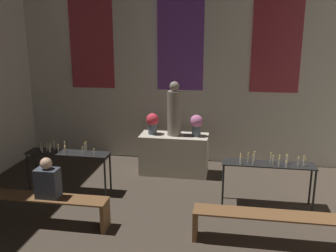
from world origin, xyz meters
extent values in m
cube|color=beige|center=(0.00, 10.87, 2.66)|extent=(7.71, 0.12, 5.32)
cube|color=maroon|center=(-2.09, 10.79, 3.19)|extent=(1.05, 0.03, 2.98)
cube|color=#60337F|center=(0.00, 10.79, 3.19)|extent=(1.05, 0.03, 2.98)
cube|color=maroon|center=(2.09, 10.79, 3.19)|extent=(1.05, 0.03, 2.98)
cube|color=#BCB29E|center=(0.00, 9.90, 0.43)|extent=(1.45, 0.62, 0.87)
cylinder|color=gray|center=(0.00, 9.90, 1.34)|extent=(0.29, 0.29, 0.95)
sphere|color=gray|center=(0.00, 9.90, 1.91)|extent=(0.20, 0.20, 0.20)
cylinder|color=#4C5666|center=(-0.47, 9.90, 0.98)|extent=(0.19, 0.19, 0.23)
sphere|color=#DB3342|center=(-0.47, 9.90, 1.19)|extent=(0.27, 0.27, 0.27)
cylinder|color=#4C5666|center=(0.47, 9.90, 0.98)|extent=(0.19, 0.19, 0.23)
sphere|color=#C66B9E|center=(0.47, 9.90, 1.19)|extent=(0.27, 0.27, 0.27)
cube|color=black|center=(-1.86, 8.64, 0.78)|extent=(1.60, 0.37, 0.02)
cylinder|color=black|center=(-2.63, 8.49, 0.38)|extent=(0.04, 0.04, 0.77)
cylinder|color=black|center=(-1.09, 8.49, 0.38)|extent=(0.04, 0.04, 0.77)
cylinder|color=black|center=(-2.63, 8.80, 0.38)|extent=(0.04, 0.04, 0.77)
cylinder|color=black|center=(-1.09, 8.80, 0.38)|extent=(0.04, 0.04, 0.77)
cylinder|color=silver|center=(-1.54, 8.78, 0.87)|extent=(0.02, 0.02, 0.17)
sphere|color=#F9CC4C|center=(-1.54, 8.78, 0.97)|extent=(0.02, 0.02, 0.02)
cylinder|color=silver|center=(-1.57, 8.77, 0.86)|extent=(0.02, 0.02, 0.14)
sphere|color=#F9CC4C|center=(-1.57, 8.77, 0.94)|extent=(0.02, 0.02, 0.02)
cylinder|color=silver|center=(-2.20, 8.62, 0.87)|extent=(0.02, 0.02, 0.17)
sphere|color=#F9CC4C|center=(-2.20, 8.62, 0.97)|extent=(0.02, 0.02, 0.02)
cylinder|color=silver|center=(-1.54, 8.60, 0.85)|extent=(0.02, 0.02, 0.12)
sphere|color=#F9CC4C|center=(-1.54, 8.60, 0.92)|extent=(0.02, 0.02, 0.02)
cylinder|color=silver|center=(-1.97, 8.76, 0.86)|extent=(0.02, 0.02, 0.15)
sphere|color=#F9CC4C|center=(-1.97, 8.76, 0.95)|extent=(0.02, 0.02, 0.02)
cylinder|color=silver|center=(-1.31, 8.57, 0.84)|extent=(0.02, 0.02, 0.11)
sphere|color=#F9CC4C|center=(-1.31, 8.57, 0.91)|extent=(0.02, 0.02, 0.02)
cylinder|color=silver|center=(-2.20, 8.58, 0.84)|extent=(0.02, 0.02, 0.11)
sphere|color=#F9CC4C|center=(-2.20, 8.58, 0.91)|extent=(0.02, 0.02, 0.02)
cylinder|color=silver|center=(-2.20, 8.77, 0.88)|extent=(0.02, 0.02, 0.18)
sphere|color=#F9CC4C|center=(-2.20, 8.77, 0.98)|extent=(0.02, 0.02, 0.02)
cylinder|color=silver|center=(-2.41, 8.64, 0.87)|extent=(0.02, 0.02, 0.16)
sphere|color=#F9CC4C|center=(-2.41, 8.64, 0.96)|extent=(0.02, 0.02, 0.02)
cylinder|color=silver|center=(-2.29, 8.66, 0.86)|extent=(0.02, 0.02, 0.15)
sphere|color=#F9CC4C|center=(-2.29, 8.66, 0.95)|extent=(0.02, 0.02, 0.02)
cylinder|color=silver|center=(-2.04, 8.62, 0.85)|extent=(0.02, 0.02, 0.13)
sphere|color=#F9CC4C|center=(-2.04, 8.62, 0.93)|extent=(0.02, 0.02, 0.02)
cylinder|color=silver|center=(-1.92, 8.65, 0.84)|extent=(0.02, 0.02, 0.11)
sphere|color=#F9CC4C|center=(-1.92, 8.65, 0.91)|extent=(0.02, 0.02, 0.02)
cylinder|color=silver|center=(-2.32, 8.54, 0.84)|extent=(0.02, 0.02, 0.10)
sphere|color=#F9CC4C|center=(-2.32, 8.54, 0.90)|extent=(0.02, 0.02, 0.02)
cylinder|color=silver|center=(-1.85, 8.49, 0.86)|extent=(0.02, 0.02, 0.14)
sphere|color=#F9CC4C|center=(-1.85, 8.49, 0.94)|extent=(0.02, 0.02, 0.02)
cylinder|color=silver|center=(-1.94, 8.69, 0.83)|extent=(0.02, 0.02, 0.09)
sphere|color=#F9CC4C|center=(-1.94, 8.69, 0.89)|extent=(0.02, 0.02, 0.02)
cube|color=black|center=(1.86, 8.64, 0.78)|extent=(1.60, 0.37, 0.02)
cylinder|color=black|center=(1.09, 8.49, 0.38)|extent=(0.04, 0.04, 0.77)
cylinder|color=black|center=(2.63, 8.49, 0.38)|extent=(0.04, 0.04, 0.77)
cylinder|color=black|center=(1.09, 8.80, 0.38)|extent=(0.04, 0.04, 0.77)
cylinder|color=black|center=(2.63, 8.80, 0.38)|extent=(0.04, 0.04, 0.77)
cylinder|color=silver|center=(2.03, 8.60, 0.87)|extent=(0.02, 0.02, 0.16)
sphere|color=#F9CC4C|center=(2.03, 8.60, 0.96)|extent=(0.02, 0.02, 0.02)
cylinder|color=silver|center=(2.46, 8.61, 0.85)|extent=(0.02, 0.02, 0.12)
sphere|color=#F9CC4C|center=(2.46, 8.61, 0.92)|extent=(0.02, 0.02, 0.02)
cylinder|color=silver|center=(2.43, 8.60, 0.87)|extent=(0.02, 0.02, 0.17)
sphere|color=#F9CC4C|center=(2.43, 8.60, 0.97)|extent=(0.02, 0.02, 0.02)
cylinder|color=silver|center=(2.18, 8.71, 0.85)|extent=(0.02, 0.02, 0.13)
sphere|color=#F9CC4C|center=(2.18, 8.71, 0.93)|extent=(0.02, 0.02, 0.02)
cylinder|color=silver|center=(2.14, 8.50, 0.84)|extent=(0.02, 0.02, 0.10)
sphere|color=#F9CC4C|center=(2.14, 8.50, 0.90)|extent=(0.02, 0.02, 0.02)
cylinder|color=silver|center=(1.89, 8.69, 0.87)|extent=(0.02, 0.02, 0.17)
sphere|color=#F9CC4C|center=(1.89, 8.69, 0.96)|extent=(0.02, 0.02, 0.02)
cylinder|color=silver|center=(1.50, 8.63, 0.87)|extent=(0.02, 0.02, 0.16)
sphere|color=#F9CC4C|center=(1.50, 8.63, 0.96)|extent=(0.02, 0.02, 0.02)
cylinder|color=silver|center=(1.62, 8.75, 0.86)|extent=(0.02, 0.02, 0.15)
sphere|color=#F9CC4C|center=(1.62, 8.75, 0.95)|extent=(0.02, 0.02, 0.02)
cylinder|color=silver|center=(1.37, 8.62, 0.86)|extent=(0.02, 0.02, 0.14)
sphere|color=#F9CC4C|center=(1.37, 8.62, 0.94)|extent=(0.02, 0.02, 0.02)
cylinder|color=silver|center=(2.02, 8.54, 0.85)|extent=(0.02, 0.02, 0.13)
sphere|color=#F9CC4C|center=(2.02, 8.54, 0.92)|extent=(0.02, 0.02, 0.02)
cylinder|color=silver|center=(1.92, 8.62, 0.86)|extent=(0.02, 0.02, 0.14)
sphere|color=#F9CC4C|center=(1.92, 8.62, 0.94)|extent=(0.02, 0.02, 0.02)
cylinder|color=silver|center=(1.37, 8.53, 0.85)|extent=(0.02, 0.02, 0.13)
sphere|color=#F9CC4C|center=(1.37, 8.53, 0.93)|extent=(0.02, 0.02, 0.02)
cylinder|color=silver|center=(1.58, 8.53, 0.88)|extent=(0.02, 0.02, 0.18)
sphere|color=#F9CC4C|center=(1.58, 8.53, 0.98)|extent=(0.02, 0.02, 0.02)
cylinder|color=silver|center=(2.15, 8.66, 0.87)|extent=(0.02, 0.02, 0.16)
sphere|color=#F9CC4C|center=(2.15, 8.66, 0.96)|extent=(0.02, 0.02, 0.02)
cylinder|color=silver|center=(2.34, 8.60, 0.86)|extent=(0.02, 0.02, 0.14)
sphere|color=#F9CC4C|center=(2.34, 8.60, 0.94)|extent=(0.02, 0.02, 0.02)
cube|color=brown|center=(-1.93, 7.36, 0.47)|extent=(2.50, 0.36, 0.03)
cube|color=brown|center=(-0.71, 7.36, 0.23)|extent=(0.06, 0.32, 0.45)
cube|color=brown|center=(1.93, 7.36, 0.47)|extent=(2.50, 0.36, 0.03)
cube|color=brown|center=(0.71, 7.36, 0.23)|extent=(0.06, 0.32, 0.45)
cube|color=#383D47|center=(-1.63, 7.36, 0.71)|extent=(0.36, 0.24, 0.47)
sphere|color=tan|center=(-1.63, 7.36, 1.04)|extent=(0.18, 0.18, 0.18)
camera|label=1|loc=(1.14, 2.29, 3.06)|focal=40.00mm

